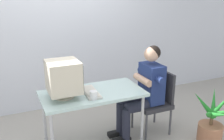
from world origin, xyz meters
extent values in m
cube|color=silver|center=(0.30, 1.40, 1.50)|extent=(8.00, 0.10, 3.00)
cylinder|color=#B7B7BC|center=(0.56, -0.26, 0.36)|extent=(0.04, 0.04, 0.71)
cylinder|color=#B7B7BC|center=(-0.56, 0.26, 0.36)|extent=(0.04, 0.04, 0.71)
cylinder|color=#B7B7BC|center=(0.56, 0.26, 0.36)|extent=(0.04, 0.04, 0.71)
cube|color=silver|center=(0.00, 0.00, 0.73)|extent=(1.24, 0.64, 0.04)
cylinder|color=beige|center=(-0.35, -0.02, 0.76)|extent=(0.22, 0.22, 0.02)
cylinder|color=beige|center=(-0.35, -0.02, 0.79)|extent=(0.06, 0.06, 0.05)
cube|color=beige|center=(-0.35, -0.02, 1.00)|extent=(0.36, 0.37, 0.36)
cube|color=black|center=(-0.16, -0.02, 1.00)|extent=(0.01, 0.32, 0.30)
cube|color=silver|center=(-0.03, -0.02, 0.76)|extent=(0.18, 0.44, 0.02)
cube|color=beige|center=(-0.03, -0.02, 0.78)|extent=(0.15, 0.39, 0.01)
cylinder|color=#4C4C51|center=(0.67, -0.18, 0.20)|extent=(0.03, 0.03, 0.39)
cylinder|color=#4C4C51|center=(1.06, -0.18, 0.20)|extent=(0.03, 0.03, 0.39)
cylinder|color=#4C4C51|center=(0.67, 0.20, 0.20)|extent=(0.03, 0.03, 0.39)
cylinder|color=#4C4C51|center=(1.06, 0.20, 0.20)|extent=(0.03, 0.03, 0.39)
cube|color=#2D2D33|center=(0.86, 0.01, 0.42)|extent=(0.44, 0.44, 0.06)
cube|color=#2D2D33|center=(1.07, 0.01, 0.66)|extent=(0.04, 0.40, 0.42)
cube|color=navy|center=(0.84, 0.01, 0.74)|extent=(0.22, 0.35, 0.52)
sphere|color=tan|center=(0.82, 0.01, 1.14)|extent=(0.19, 0.19, 0.19)
sphere|color=black|center=(0.85, 0.01, 1.16)|extent=(0.19, 0.19, 0.19)
cylinder|color=#262838|center=(0.64, -0.08, 0.47)|extent=(0.42, 0.14, 0.14)
cylinder|color=#262838|center=(0.64, 0.10, 0.47)|extent=(0.42, 0.14, 0.14)
cylinder|color=#262838|center=(0.43, -0.08, 0.24)|extent=(0.11, 0.11, 0.47)
cylinder|color=#262838|center=(0.43, 0.10, 0.24)|extent=(0.11, 0.11, 0.47)
cube|color=black|center=(0.37, -0.08, 0.03)|extent=(0.24, 0.09, 0.06)
cube|color=black|center=(0.37, 0.10, 0.03)|extent=(0.24, 0.09, 0.06)
cylinder|color=navy|center=(0.82, -0.19, 0.85)|extent=(0.09, 0.14, 0.09)
cylinder|color=navy|center=(0.82, 0.22, 0.85)|extent=(0.09, 0.14, 0.09)
cylinder|color=tan|center=(0.70, 0.01, 0.80)|extent=(0.09, 0.35, 0.09)
cylinder|color=#9E6647|center=(1.42, -0.55, 0.13)|extent=(0.32, 0.32, 0.26)
cylinder|color=brown|center=(1.42, -0.55, 0.34)|extent=(0.04, 0.04, 0.15)
cone|color=#237D2A|center=(1.53, -0.57, 0.53)|extent=(0.34, 0.13, 0.35)
cone|color=#237D2A|center=(1.50, -0.47, 0.53)|extent=(0.27, 0.27, 0.37)
cone|color=#237D2A|center=(1.39, -0.42, 0.50)|extent=(0.14, 0.38, 0.30)
cone|color=#237D2A|center=(1.33, -0.50, 0.54)|extent=(0.31, 0.20, 0.37)
cone|color=#237D2A|center=(1.29, -0.61, 0.47)|extent=(0.38, 0.27, 0.25)
cone|color=#237D2A|center=(1.37, -0.68, 0.48)|extent=(0.17, 0.39, 0.27)
cylinder|color=white|center=(-0.06, -0.20, 0.80)|extent=(0.09, 0.09, 0.10)
torus|color=white|center=(-0.06, -0.15, 0.80)|extent=(0.07, 0.01, 0.07)
camera|label=1|loc=(-0.93, -2.70, 1.93)|focal=40.64mm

